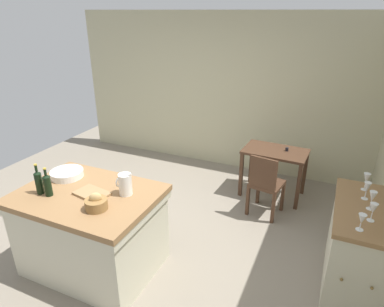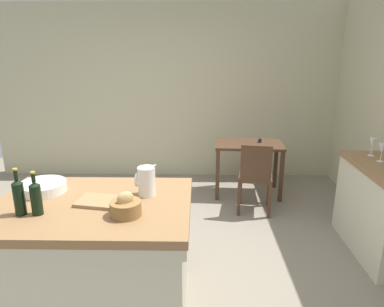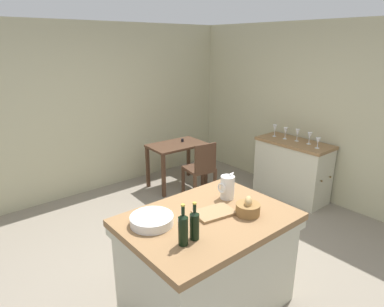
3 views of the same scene
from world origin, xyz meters
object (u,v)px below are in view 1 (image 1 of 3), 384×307
at_px(island_table, 92,228).
at_px(writing_desk, 275,158).
at_px(bread_basket, 97,203).
at_px(wine_glass_far_left, 362,219).
at_px(wine_bottle_dark, 48,184).
at_px(wine_glass_far_right, 366,179).
at_px(side_cabinet, 356,246).
at_px(wash_bowl, 67,174).
at_px(wine_glass_right, 367,188).
at_px(cutting_board, 92,194).
at_px(wine_bottle_amber, 39,182).
at_px(wine_glass_left, 373,209).
at_px(wine_glass_middle, 372,197).
at_px(wooden_chair, 265,183).
at_px(pitcher, 125,184).

distance_m(island_table, writing_desk, 2.74).
bearing_deg(bread_basket, wine_glass_far_left, 16.73).
height_order(wine_bottle_dark, wine_glass_far_left, wine_bottle_dark).
relative_size(bread_basket, wine_glass_far_right, 1.11).
distance_m(island_table, side_cabinet, 2.69).
relative_size(wine_bottle_dark, wine_glass_far_right, 1.62).
height_order(wash_bowl, wine_glass_far_left, wine_glass_far_left).
xyz_separation_m(writing_desk, wine_glass_right, (1.10, -1.29, 0.41)).
xyz_separation_m(cutting_board, wine_glass_far_left, (2.42, 0.47, 0.08)).
height_order(island_table, wine_bottle_dark, wine_bottle_dark).
distance_m(bread_basket, cutting_board, 0.29).
distance_m(wash_bowl, wine_bottle_amber, 0.40).
xyz_separation_m(wine_glass_far_left, wine_glass_left, (0.09, 0.19, 0.02)).
xyz_separation_m(bread_basket, wine_glass_far_left, (2.20, 0.66, 0.03)).
height_order(wine_bottle_dark, wine_glass_right, wine_bottle_dark).
relative_size(wine_bottle_amber, wine_glass_middle, 1.74).
bearing_deg(wine_glass_far_left, wine_bottle_amber, -167.17).
xyz_separation_m(cutting_board, wine_bottle_dark, (-0.37, -0.18, 0.11)).
bearing_deg(side_cabinet, wine_bottle_amber, -160.35).
distance_m(wine_glass_far_left, wine_glass_right, 0.57).
bearing_deg(cutting_board, wooden_chair, 51.62).
xyz_separation_m(wooden_chair, cutting_board, (-1.38, -1.74, 0.44)).
height_order(side_cabinet, cutting_board, cutting_board).
relative_size(pitcher, wine_glass_far_right, 1.41).
height_order(cutting_board, wine_glass_far_right, wine_glass_far_right).
relative_size(island_table, wine_bottle_dark, 4.70).
bearing_deg(pitcher, side_cabinet, 18.41).
xyz_separation_m(wooden_chair, wine_glass_right, (1.09, -0.69, 0.53)).
relative_size(wash_bowl, bread_basket, 1.70).
xyz_separation_m(writing_desk, wine_glass_left, (1.14, -1.67, 0.40)).
bearing_deg(wine_bottle_amber, wine_glass_right, 22.64).
xyz_separation_m(bread_basket, wine_glass_left, (2.29, 0.85, 0.04)).
bearing_deg(wine_glass_far_left, island_table, -169.26).
relative_size(cutting_board, wine_glass_far_left, 2.22).
height_order(side_cabinet, wine_glass_right, wine_glass_right).
bearing_deg(wine_glass_far_left, wine_glass_far_right, 86.10).
height_order(writing_desk, wash_bowl, wash_bowl).
xyz_separation_m(wine_glass_middle, wine_glass_far_right, (-0.04, 0.38, 0.00)).
relative_size(island_table, wine_glass_middle, 7.62).
height_order(cutting_board, wine_glass_middle, wine_glass_middle).
bearing_deg(wooden_chair, cutting_board, -128.38).
bearing_deg(cutting_board, wash_bowl, 158.50).
bearing_deg(wash_bowl, wine_bottle_dark, -71.51).
bearing_deg(writing_desk, wooden_chair, -89.37).
xyz_separation_m(wine_bottle_amber, wine_glass_middle, (2.99, 1.05, -0.02)).
relative_size(cutting_board, wine_bottle_dark, 1.13).
height_order(writing_desk, wine_glass_far_right, wine_glass_far_right).
xyz_separation_m(wooden_chair, wine_glass_far_right, (1.09, -0.49, 0.54)).
relative_size(writing_desk, wine_glass_right, 5.14).
bearing_deg(pitcher, cutting_board, -154.04).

